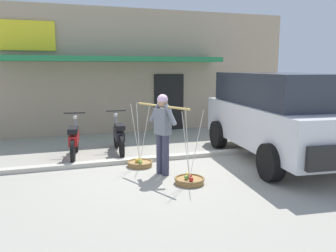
{
  "coord_description": "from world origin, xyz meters",
  "views": [
    {
      "loc": [
        -2.17,
        -7.05,
        2.23
      ],
      "look_at": [
        0.35,
        0.6,
        0.85
      ],
      "focal_mm": 36.56,
      "sensor_mm": 36.0,
      "label": 1
    }
  ],
  "objects_px": {
    "fruit_vendor": "(163,129)",
    "motorcycle_nearest_shop": "(74,140)",
    "fruit_basket_right_side": "(140,163)",
    "motorcycle_second_in_row": "(119,136)",
    "fruit_basket_left_side": "(189,180)",
    "parked_truck": "(277,113)"
  },
  "relations": [
    {
      "from": "parked_truck",
      "to": "motorcycle_nearest_shop",
      "type": "bearing_deg",
      "value": 160.73
    },
    {
      "from": "fruit_basket_left_side",
      "to": "parked_truck",
      "type": "distance_m",
      "value": 3.07
    },
    {
      "from": "fruit_basket_left_side",
      "to": "fruit_basket_right_side",
      "type": "height_order",
      "value": "same"
    },
    {
      "from": "fruit_vendor",
      "to": "motorcycle_second_in_row",
      "type": "bearing_deg",
      "value": 104.87
    },
    {
      "from": "fruit_basket_right_side",
      "to": "motorcycle_second_in_row",
      "type": "distance_m",
      "value": 1.43
    },
    {
      "from": "fruit_vendor",
      "to": "fruit_basket_right_side",
      "type": "bearing_deg",
      "value": 113.83
    },
    {
      "from": "fruit_vendor",
      "to": "motorcycle_nearest_shop",
      "type": "height_order",
      "value": "fruit_vendor"
    },
    {
      "from": "motorcycle_nearest_shop",
      "to": "fruit_vendor",
      "type": "bearing_deg",
      "value": -49.35
    },
    {
      "from": "fruit_basket_right_side",
      "to": "parked_truck",
      "type": "xyz_separation_m",
      "value": [
        3.33,
        -0.4,
        1.05
      ]
    },
    {
      "from": "motorcycle_nearest_shop",
      "to": "motorcycle_second_in_row",
      "type": "distance_m",
      "value": 1.14
    },
    {
      "from": "motorcycle_nearest_shop",
      "to": "motorcycle_second_in_row",
      "type": "height_order",
      "value": "same"
    },
    {
      "from": "fruit_basket_right_side",
      "to": "parked_truck",
      "type": "relative_size",
      "value": 0.29
    },
    {
      "from": "fruit_vendor",
      "to": "fruit_basket_left_side",
      "type": "bearing_deg",
      "value": -66.36
    },
    {
      "from": "motorcycle_second_in_row",
      "to": "parked_truck",
      "type": "bearing_deg",
      "value": -26.37
    },
    {
      "from": "fruit_basket_left_side",
      "to": "motorcycle_second_in_row",
      "type": "height_order",
      "value": "fruit_basket_left_side"
    },
    {
      "from": "fruit_basket_right_side",
      "to": "motorcycle_nearest_shop",
      "type": "xyz_separation_m",
      "value": [
        -1.37,
        1.24,
        0.38
      ]
    },
    {
      "from": "fruit_vendor",
      "to": "motorcycle_nearest_shop",
      "type": "xyz_separation_m",
      "value": [
        -1.69,
        1.97,
        -0.52
      ]
    },
    {
      "from": "fruit_basket_right_side",
      "to": "motorcycle_second_in_row",
      "type": "xyz_separation_m",
      "value": [
        -0.23,
        1.36,
        0.38
      ]
    },
    {
      "from": "motorcycle_nearest_shop",
      "to": "parked_truck",
      "type": "relative_size",
      "value": 0.37
    },
    {
      "from": "fruit_vendor",
      "to": "parked_truck",
      "type": "relative_size",
      "value": 0.34
    },
    {
      "from": "fruit_basket_right_side",
      "to": "motorcycle_nearest_shop",
      "type": "relative_size",
      "value": 0.8
    },
    {
      "from": "fruit_basket_left_side",
      "to": "motorcycle_second_in_row",
      "type": "bearing_deg",
      "value": 107.22
    }
  ]
}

